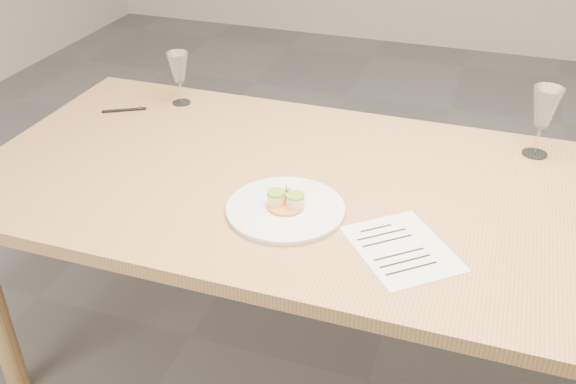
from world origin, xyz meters
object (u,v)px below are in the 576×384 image
(dinner_plate, at_px, (286,208))
(wine_glass_0, at_px, (178,68))
(dining_table, at_px, (385,214))
(wine_glass_1, at_px, (545,109))
(recipe_sheet, at_px, (402,248))
(ballpoint_pen, at_px, (124,110))

(dinner_plate, xyz_separation_m, wine_glass_0, (-0.58, 0.54, 0.12))
(dining_table, height_order, wine_glass_1, wine_glass_1)
(dinner_plate, bearing_deg, dining_table, 36.90)
(dinner_plate, height_order, recipe_sheet, dinner_plate)
(ballpoint_pen, bearing_deg, wine_glass_1, -24.25)
(recipe_sheet, bearing_deg, wine_glass_1, 24.03)
(dining_table, bearing_deg, wine_glass_0, 155.73)
(dining_table, relative_size, ballpoint_pen, 17.58)
(ballpoint_pen, bearing_deg, dining_table, -43.67)
(dining_table, xyz_separation_m, dinner_plate, (-0.23, -0.18, 0.08))
(dinner_plate, height_order, ballpoint_pen, dinner_plate)
(ballpoint_pen, relative_size, wine_glass_1, 0.63)
(dining_table, height_order, recipe_sheet, recipe_sheet)
(ballpoint_pen, xyz_separation_m, wine_glass_1, (1.35, 0.13, 0.15))
(dinner_plate, relative_size, ballpoint_pen, 2.30)
(dinner_plate, height_order, wine_glass_0, wine_glass_0)
(dining_table, relative_size, recipe_sheet, 6.96)
(recipe_sheet, height_order, wine_glass_1, wine_glass_1)
(dinner_plate, xyz_separation_m, wine_glass_1, (0.62, 0.55, 0.14))
(recipe_sheet, distance_m, ballpoint_pen, 1.16)
(ballpoint_pen, height_order, wine_glass_1, wine_glass_1)
(ballpoint_pen, bearing_deg, recipe_sheet, -54.09)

